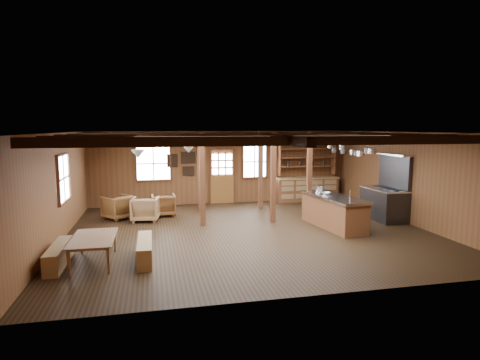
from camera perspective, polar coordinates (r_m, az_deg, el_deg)
The scene contains 22 objects.
room at distance 11.20m, azimuth 1.34°, elevation -0.40°, with size 10.04×9.04×2.84m.
ceiling_joists at distance 11.27m, azimuth 1.15°, elevation 6.18°, with size 9.80×8.82×0.18m.
timber_posts at distance 13.33m, azimuth 1.39°, elevation 0.86°, with size 3.95×2.35×2.80m.
back_door at distance 15.59m, azimuth -2.55°, elevation -0.11°, with size 1.02×0.08×2.15m.
window_back_left at distance 15.30m, azimuth -12.22°, elevation 2.30°, with size 1.32×0.06×1.32m.
window_back_right at distance 15.80m, azimuth 2.09°, elevation 2.62°, with size 1.02×0.06×1.32m.
window_left at distance 11.59m, azimuth -23.86°, elevation 0.23°, with size 0.14×1.24×1.32m.
notice_boards at distance 15.33m, azimuth -8.10°, elevation 2.55°, with size 1.08×0.03×0.90m.
back_counter at distance 16.32m, azimuth 9.45°, elevation -0.85°, with size 2.55×0.60×2.45m.
pendant_lamps at distance 11.80m, azimuth -10.52°, elevation 4.03°, with size 1.86×2.36×0.66m.
pot_rack at distance 12.44m, azimuth 15.76°, elevation 4.12°, with size 0.42×3.00×0.46m.
kitchen_island at distance 12.19m, azimuth 13.15°, elevation -4.35°, with size 1.18×2.59×1.20m.
step_stool at distance 12.66m, azimuth 10.99°, elevation -5.24°, with size 0.40×0.29×0.36m, color #9A7946.
commercial_range at distance 13.67m, azimuth 20.02°, elevation -2.51°, with size 0.88×1.71×2.11m.
dining_table at distance 9.38m, azimuth -19.87°, elevation -9.36°, with size 1.63×0.91×0.57m, color brown.
bench_wall at distance 9.53m, azimuth -24.39°, elevation -9.74°, with size 0.30×1.61×0.44m, color #9A7946.
bench_aisle at distance 9.32m, azimuth -13.38°, elevation -9.61°, with size 0.31×1.66×0.46m, color #9A7946.
armchair_a at distance 13.54m, azimuth -16.91°, elevation -3.72°, with size 0.82×0.84×0.76m, color brown.
armchair_b at distance 13.67m, azimuth -10.82°, elevation -3.52°, with size 0.76×0.79×0.72m, color brown.
armchair_c at distance 13.02m, azimuth -13.29°, elevation -4.04°, with size 0.81×0.84×0.76m, color olive.
counter_pot at distance 12.99m, azimuth 11.38°, elevation -1.13°, with size 0.28×0.28×0.17m, color silver.
bowl at distance 12.30m, azimuth 12.20°, elevation -1.87°, with size 0.28×0.28×0.07m, color silver.
Camera 1 is at (-2.64, -10.78, 2.93)m, focal length 30.00 mm.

